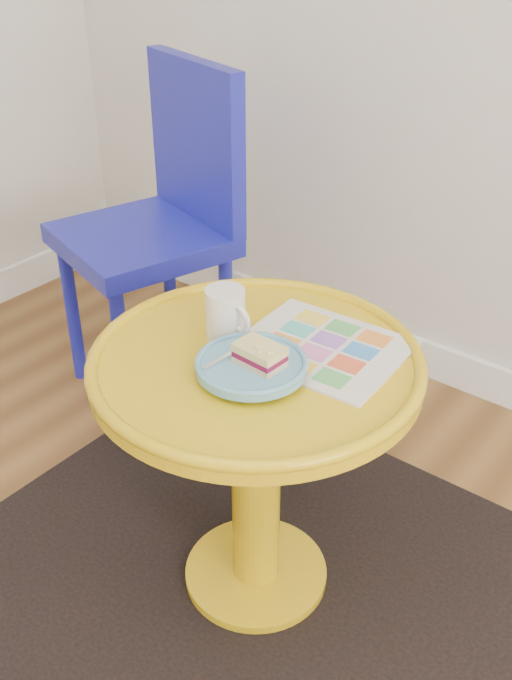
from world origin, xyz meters
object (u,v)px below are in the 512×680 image
Objects in this scene: chair at (164,214)px; newspaper at (321,347)px; plate at (251,366)px; mug at (226,312)px; side_table at (256,429)px.

newspaper is (0.78, -0.37, 0.05)m from chair.
plate is (0.73, -0.52, 0.06)m from chair.
mug is 0.15m from plate.
mug is (0.61, -0.45, 0.10)m from chair.
plate is (-0.05, -0.15, 0.02)m from newspaper.
plate is (0.03, -0.05, 0.19)m from side_table.
mug is (-0.09, 0.03, 0.22)m from side_table.
side_table is 0.21m from newspaper.
side_table is 0.86m from chair.
plate is at bearing -20.95° from mug.
side_table is at bearing -129.89° from newspaper.
newspaper is 1.50× the size of plate.
chair is at bearing 150.98° from newspaper.
plate is at bearing -19.13° from chair.
chair is 0.90m from plate.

